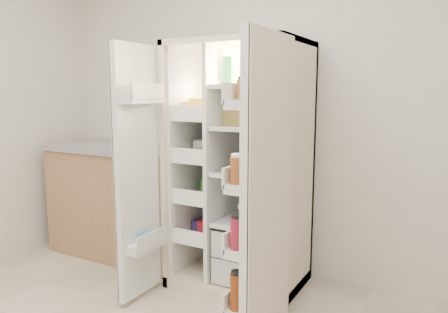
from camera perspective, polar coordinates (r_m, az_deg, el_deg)
The scene contains 5 objects.
wall_back at distance 3.42m, azimuth 5.61°, elevation 7.04°, with size 4.00×0.02×2.70m, color silver.
refrigerator at distance 3.19m, azimuth 2.78°, elevation -4.04°, with size 0.92×0.70×1.80m.
freezer_door at distance 2.95m, azimuth -11.55°, elevation -2.32°, with size 0.15×0.40×1.72m.
fridge_door at distance 2.36m, azimuth 5.42°, elevation -5.36°, with size 0.17×0.58×1.72m.
kitchen_counter at distance 3.93m, azimuth -12.95°, elevation -5.61°, with size 1.35×0.72×0.98m.
Camera 1 is at (1.37, -1.14, 1.44)m, focal length 34.00 mm.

